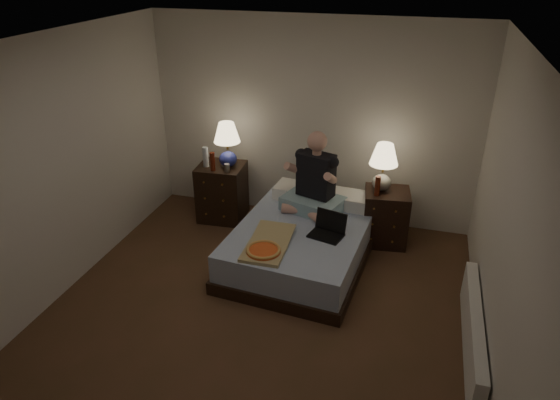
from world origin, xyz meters
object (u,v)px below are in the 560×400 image
(nightstand_right, at_px, (385,217))
(beer_bottle_right, at_px, (377,186))
(nightstand_left, at_px, (222,192))
(water_bottle, at_px, (206,157))
(lamp_right, at_px, (383,167))
(bed, at_px, (301,244))
(pizza_box, at_px, (263,251))
(person, at_px, (314,173))
(beer_bottle_left, at_px, (213,162))
(radiator, at_px, (473,332))
(lamp_left, at_px, (227,145))
(laptop, at_px, (326,226))
(soda_can, at_px, (227,168))

(nightstand_right, xyz_separation_m, beer_bottle_right, (-0.11, -0.13, 0.44))
(nightstand_left, distance_m, water_bottle, 0.52)
(lamp_right, relative_size, water_bottle, 2.24)
(bed, distance_m, pizza_box, 0.72)
(person, bearing_deg, beer_bottle_left, -168.33)
(lamp_right, bearing_deg, radiator, -58.85)
(nightstand_left, bearing_deg, beer_bottle_left, -104.77)
(bed, relative_size, beer_bottle_right, 7.72)
(lamp_left, relative_size, water_bottle, 2.24)
(nightstand_right, relative_size, lamp_right, 1.18)
(bed, distance_m, lamp_left, 1.55)
(lamp_left, bearing_deg, radiator, -30.00)
(nightstand_right, distance_m, laptop, 1.01)
(lamp_left, bearing_deg, nightstand_right, -0.93)
(laptop, bearing_deg, radiator, -15.02)
(bed, bearing_deg, nightstand_left, 154.27)
(water_bottle, height_order, laptop, water_bottle)
(lamp_left, height_order, pizza_box, lamp_left)
(nightstand_left, bearing_deg, pizza_box, -57.63)
(nightstand_right, bearing_deg, pizza_box, -136.35)
(lamp_right, xyz_separation_m, beer_bottle_left, (-2.01, -0.16, -0.10))
(soda_can, relative_size, beer_bottle_left, 0.43)
(soda_can, distance_m, laptop, 1.55)
(laptop, bearing_deg, lamp_right, 75.18)
(nightstand_left, bearing_deg, water_bottle, -159.91)
(bed, xyz_separation_m, nightstand_right, (0.84, 0.70, 0.11))
(lamp_left, height_order, soda_can, lamp_left)
(bed, height_order, soda_can, soda_can)
(lamp_left, xyz_separation_m, soda_can, (0.05, -0.16, -0.23))
(water_bottle, bearing_deg, bed, -25.03)
(nightstand_left, relative_size, laptop, 2.14)
(beer_bottle_left, bearing_deg, person, -5.83)
(nightstand_left, height_order, person, person)
(nightstand_left, relative_size, nightstand_right, 1.11)
(nightstand_left, distance_m, soda_can, 0.46)
(beer_bottle_left, xyz_separation_m, beer_bottle_right, (1.98, 0.01, -0.07))
(water_bottle, bearing_deg, beer_bottle_left, -35.23)
(bed, relative_size, nightstand_right, 2.70)
(lamp_right, height_order, person, person)
(nightstand_right, bearing_deg, beer_bottle_left, 176.24)
(pizza_box, bearing_deg, bed, 68.84)
(nightstand_left, xyz_separation_m, beer_bottle_left, (-0.03, -0.16, 0.48))
(lamp_right, bearing_deg, nightstand_right, -14.52)
(beer_bottle_left, height_order, beer_bottle_right, beer_bottle_left)
(nightstand_right, height_order, person, person)
(water_bottle, xyz_separation_m, beer_bottle_right, (2.11, -0.08, -0.08))
(water_bottle, relative_size, laptop, 0.74)
(beer_bottle_right, bearing_deg, bed, -141.85)
(lamp_left, height_order, person, person)
(soda_can, relative_size, radiator, 0.06)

